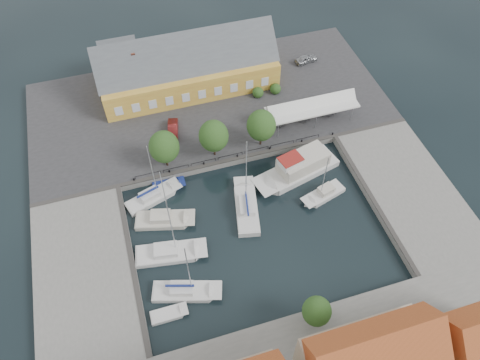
{
  "coord_description": "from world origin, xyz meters",
  "views": [
    {
      "loc": [
        -11.72,
        -32.17,
        52.07
      ],
      "look_at": [
        0.0,
        6.0,
        1.5
      ],
      "focal_mm": 35.0,
      "sensor_mm": 36.0,
      "label": 1
    }
  ],
  "objects_px": {
    "warehouse": "(184,68)",
    "car_red": "(173,129)",
    "east_boat_b": "(324,195)",
    "car_silver": "(306,59)",
    "center_sailboat": "(246,208)",
    "tent_canopy": "(312,107)",
    "launch_nw": "(168,186)",
    "launch_sw": "(169,315)",
    "trawler": "(299,168)",
    "west_boat_c": "(170,254)",
    "west_boat_b": "(164,220)",
    "west_boat_a": "(153,198)",
    "west_boat_d": "(185,292)"
  },
  "relations": [
    {
      "from": "east_boat_b",
      "to": "west_boat_d",
      "type": "distance_m",
      "value": 23.08
    },
    {
      "from": "west_boat_c",
      "to": "car_silver",
      "type": "bearing_deg",
      "value": 44.41
    },
    {
      "from": "trawler",
      "to": "west_boat_c",
      "type": "xyz_separation_m",
      "value": [
        -20.36,
        -7.65,
        -0.76
      ]
    },
    {
      "from": "tent_canopy",
      "to": "launch_nw",
      "type": "distance_m",
      "value": 24.49
    },
    {
      "from": "car_red",
      "to": "west_boat_a",
      "type": "xyz_separation_m",
      "value": [
        -5.27,
        -10.66,
        -1.42
      ]
    },
    {
      "from": "car_red",
      "to": "trawler",
      "type": "relative_size",
      "value": 0.31
    },
    {
      "from": "warehouse",
      "to": "west_boat_a",
      "type": "bearing_deg",
      "value": -114.46
    },
    {
      "from": "car_red",
      "to": "east_boat_b",
      "type": "xyz_separation_m",
      "value": [
        17.38,
        -17.07,
        -1.43
      ]
    },
    {
      "from": "west_boat_c",
      "to": "launch_nw",
      "type": "relative_size",
      "value": 2.59
    },
    {
      "from": "tent_canopy",
      "to": "trawler",
      "type": "height_order",
      "value": "trawler"
    },
    {
      "from": "tent_canopy",
      "to": "east_boat_b",
      "type": "xyz_separation_m",
      "value": [
        -3.44,
        -13.43,
        -3.42
      ]
    },
    {
      "from": "tent_canopy",
      "to": "west_boat_a",
      "type": "distance_m",
      "value": 27.23
    },
    {
      "from": "car_red",
      "to": "west_boat_c",
      "type": "bearing_deg",
      "value": -91.05
    },
    {
      "from": "car_silver",
      "to": "center_sailboat",
      "type": "xyz_separation_m",
      "value": [
        -19.07,
        -26.01,
        -1.31
      ]
    },
    {
      "from": "warehouse",
      "to": "car_red",
      "type": "xyz_separation_m",
      "value": [
        -4.22,
        -10.21,
        -2.73
      ]
    },
    {
      "from": "tent_canopy",
      "to": "center_sailboat",
      "type": "xyz_separation_m",
      "value": [
        -14.31,
        -12.47,
        -3.32
      ]
    },
    {
      "from": "tent_canopy",
      "to": "launch_sw",
      "type": "xyz_separation_m",
      "value": [
        -27.38,
        -23.97,
        -3.59
      ]
    },
    {
      "from": "car_silver",
      "to": "trawler",
      "type": "distance_m",
      "value": 24.3
    },
    {
      "from": "west_boat_a",
      "to": "launch_nw",
      "type": "height_order",
      "value": "west_boat_a"
    },
    {
      "from": "launch_nw",
      "to": "launch_sw",
      "type": "bearing_deg",
      "value": -101.55
    },
    {
      "from": "center_sailboat",
      "to": "west_boat_a",
      "type": "height_order",
      "value": "center_sailboat"
    },
    {
      "from": "car_red",
      "to": "center_sailboat",
      "type": "distance_m",
      "value": 17.43
    },
    {
      "from": "center_sailboat",
      "to": "west_boat_c",
      "type": "bearing_deg",
      "value": -161.6
    },
    {
      "from": "center_sailboat",
      "to": "east_boat_b",
      "type": "bearing_deg",
      "value": -5.04
    },
    {
      "from": "tent_canopy",
      "to": "east_boat_b",
      "type": "distance_m",
      "value": 14.27
    },
    {
      "from": "center_sailboat",
      "to": "trawler",
      "type": "height_order",
      "value": "center_sailboat"
    },
    {
      "from": "launch_nw",
      "to": "west_boat_b",
      "type": "bearing_deg",
      "value": -107.37
    },
    {
      "from": "west_boat_d",
      "to": "west_boat_b",
      "type": "bearing_deg",
      "value": 92.38
    },
    {
      "from": "center_sailboat",
      "to": "west_boat_b",
      "type": "height_order",
      "value": "center_sailboat"
    },
    {
      "from": "launch_nw",
      "to": "tent_canopy",
      "type": "bearing_deg",
      "value": 13.08
    },
    {
      "from": "west_boat_c",
      "to": "west_boat_b",
      "type": "bearing_deg",
      "value": 86.85
    },
    {
      "from": "car_silver",
      "to": "west_boat_c",
      "type": "bearing_deg",
      "value": 125.19
    },
    {
      "from": "west_boat_a",
      "to": "launch_sw",
      "type": "height_order",
      "value": "west_boat_a"
    },
    {
      "from": "warehouse",
      "to": "west_boat_d",
      "type": "xyz_separation_m",
      "value": [
        -8.31,
        -35.73,
        -4.16
      ]
    },
    {
      "from": "east_boat_b",
      "to": "launch_sw",
      "type": "relative_size",
      "value": 2.06
    },
    {
      "from": "warehouse",
      "to": "west_boat_c",
      "type": "distance_m",
      "value": 31.7
    },
    {
      "from": "warehouse",
      "to": "trawler",
      "type": "height_order",
      "value": "warehouse"
    },
    {
      "from": "car_silver",
      "to": "car_red",
      "type": "bearing_deg",
      "value": 101.93
    },
    {
      "from": "tent_canopy",
      "to": "car_red",
      "type": "distance_m",
      "value": 21.23
    },
    {
      "from": "west_boat_c",
      "to": "launch_sw",
      "type": "relative_size",
      "value": 2.74
    },
    {
      "from": "west_boat_d",
      "to": "launch_nw",
      "type": "xyz_separation_m",
      "value": [
        1.31,
        16.39,
        -0.18
      ]
    },
    {
      "from": "center_sailboat",
      "to": "west_boat_c",
      "type": "height_order",
      "value": "center_sailboat"
    },
    {
      "from": "trawler",
      "to": "launch_sw",
      "type": "relative_size",
      "value": 3.03
    },
    {
      "from": "west_boat_a",
      "to": "west_boat_d",
      "type": "height_order",
      "value": "west_boat_d"
    },
    {
      "from": "warehouse",
      "to": "west_boat_d",
      "type": "height_order",
      "value": "west_boat_d"
    },
    {
      "from": "west_boat_d",
      "to": "warehouse",
      "type": "bearing_deg",
      "value": 76.9
    },
    {
      "from": "car_silver",
      "to": "west_boat_d",
      "type": "relative_size",
      "value": 0.36
    },
    {
      "from": "car_silver",
      "to": "launch_nw",
      "type": "relative_size",
      "value": 0.85
    },
    {
      "from": "tent_canopy",
      "to": "west_boat_d",
      "type": "xyz_separation_m",
      "value": [
        -24.91,
        -21.88,
        -3.41
      ]
    },
    {
      "from": "trawler",
      "to": "west_boat_d",
      "type": "height_order",
      "value": "west_boat_d"
    }
  ]
}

